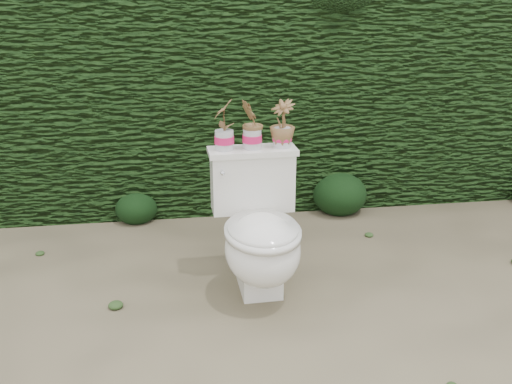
{
  "coord_description": "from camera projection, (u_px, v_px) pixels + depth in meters",
  "views": [
    {
      "loc": [
        -0.43,
        -2.84,
        1.67
      ],
      "look_at": [
        -0.0,
        0.12,
        0.55
      ],
      "focal_mm": 40.0,
      "sensor_mm": 36.0,
      "label": 1
    }
  ],
  "objects": [
    {
      "name": "liriope_clump_2",
      "position": [
        340.0,
        191.0,
        4.32
      ],
      "size": [
        0.41,
        0.41,
        0.33
      ],
      "primitive_type": "ellipsoid",
      "color": "black",
      "rests_on": "ground"
    },
    {
      "name": "toilet",
      "position": [
        260.0,
        234.0,
        3.13
      ],
      "size": [
        0.51,
        0.69,
        0.78
      ],
      "rotation": [
        0.0,
        0.0,
        0.03
      ],
      "color": "white",
      "rests_on": "ground"
    },
    {
      "name": "liriope_clump_1",
      "position": [
        136.0,
        204.0,
        4.17
      ],
      "size": [
        0.31,
        0.31,
        0.25
      ],
      "primitive_type": "ellipsoid",
      "color": "black",
      "rests_on": "ground"
    },
    {
      "name": "potted_plant_right",
      "position": [
        282.0,
        125.0,
        3.19
      ],
      "size": [
        0.2,
        0.2,
        0.25
      ],
      "primitive_type": "imported",
      "rotation": [
        0.0,
        0.0,
        5.45
      ],
      "color": "#2B6F22",
      "rests_on": "toilet"
    },
    {
      "name": "hedge",
      "position": [
        230.0,
        97.0,
        4.47
      ],
      "size": [
        8.0,
        1.0,
        1.6
      ],
      "primitive_type": "cube",
      "color": "#204216",
      "rests_on": "ground"
    },
    {
      "name": "ground",
      "position": [
        260.0,
        289.0,
        3.27
      ],
      "size": [
        60.0,
        60.0,
        0.0
      ],
      "primitive_type": "plane",
      "color": "#82775A",
      "rests_on": "ground"
    },
    {
      "name": "potted_plant_left",
      "position": [
        224.0,
        126.0,
        3.13
      ],
      "size": [
        0.13,
        0.17,
        0.27
      ],
      "primitive_type": "imported",
      "rotation": [
        0.0,
        0.0,
        4.44
      ],
      "color": "#2B6F22",
      "rests_on": "toilet"
    },
    {
      "name": "potted_plant_center",
      "position": [
        252.0,
        125.0,
        3.16
      ],
      "size": [
        0.16,
        0.17,
        0.27
      ],
      "primitive_type": "imported",
      "rotation": [
        0.0,
        0.0,
        4.41
      ],
      "color": "#2B6F22",
      "rests_on": "toilet"
    }
  ]
}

